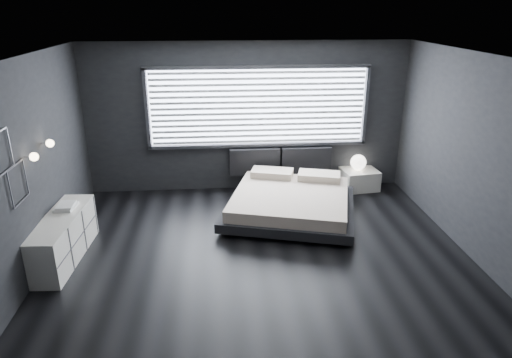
{
  "coord_description": "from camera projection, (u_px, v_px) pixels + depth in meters",
  "views": [
    {
      "loc": [
        -0.55,
        -5.63,
        3.4
      ],
      "look_at": [
        0.0,
        0.85,
        0.9
      ],
      "focal_mm": 32.0,
      "sensor_mm": 36.0,
      "label": 1
    }
  ],
  "objects": [
    {
      "name": "sconce_far",
      "position": [
        50.0,
        143.0,
        6.3
      ],
      "size": [
        0.18,
        0.11,
        0.11
      ],
      "color": "silver",
      "rests_on": "ground"
    },
    {
      "name": "dresser",
      "position": [
        63.0,
        238.0,
        6.41
      ],
      "size": [
        0.56,
        1.64,
        0.65
      ],
      "color": "silver",
      "rests_on": "ground"
    },
    {
      "name": "room",
      "position": [
        261.0,
        167.0,
        6.0
      ],
      "size": [
        6.04,
        6.0,
        2.8
      ],
      "color": "black",
      "rests_on": "ground"
    },
    {
      "name": "sconce_near",
      "position": [
        34.0,
        157.0,
        5.74
      ],
      "size": [
        0.18,
        0.11,
        0.11
      ],
      "color": "silver",
      "rests_on": "ground"
    },
    {
      "name": "wall_art_upper",
      "position": [
        1.0,
        153.0,
        5.09
      ],
      "size": [
        0.01,
        0.48,
        0.48
      ],
      "color": "#47474C",
      "rests_on": "ground"
    },
    {
      "name": "bed",
      "position": [
        291.0,
        201.0,
        7.77
      ],
      "size": [
        2.58,
        2.51,
        0.55
      ],
      "color": "black",
      "rests_on": "ground"
    },
    {
      "name": "book_stack",
      "position": [
        66.0,
        206.0,
        6.56
      ],
      "size": [
        0.29,
        0.37,
        0.07
      ],
      "color": "silver",
      "rests_on": "dresser"
    },
    {
      "name": "nightstand",
      "position": [
        359.0,
        179.0,
        8.93
      ],
      "size": [
        0.73,
        0.64,
        0.39
      ],
      "primitive_type": "cube",
      "rotation": [
        0.0,
        0.0,
        0.13
      ],
      "color": "silver",
      "rests_on": "ground"
    },
    {
      "name": "window",
      "position": [
        258.0,
        107.0,
        8.44
      ],
      "size": [
        4.14,
        0.09,
        1.52
      ],
      "color": "white",
      "rests_on": "ground"
    },
    {
      "name": "wall_art_lower",
      "position": [
        18.0,
        183.0,
        5.49
      ],
      "size": [
        0.01,
        0.48,
        0.48
      ],
      "color": "#47474C",
      "rests_on": "ground"
    },
    {
      "name": "orb_lamp",
      "position": [
        358.0,
        162.0,
        8.81
      ],
      "size": [
        0.3,
        0.3,
        0.3
      ],
      "primitive_type": "sphere",
      "color": "white",
      "rests_on": "nightstand"
    },
    {
      "name": "headboard",
      "position": [
        281.0,
        161.0,
        8.8
      ],
      "size": [
        1.96,
        0.16,
        0.52
      ],
      "color": "black",
      "rests_on": "ground"
    }
  ]
}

